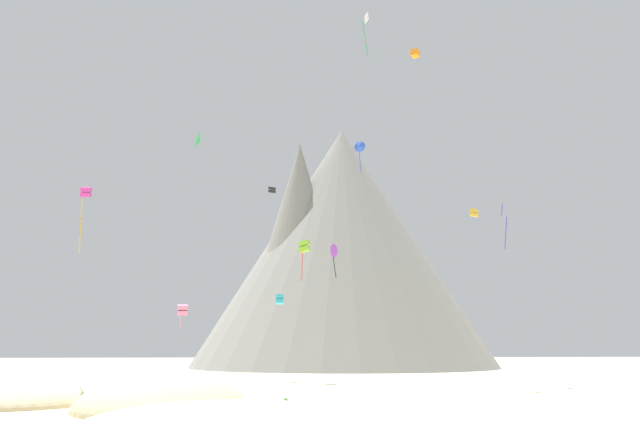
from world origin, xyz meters
name	(u,v)px	position (x,y,z in m)	size (l,w,h in m)	color
dune_foreground_left	(163,408)	(-8.54, 16.42, 0.00)	(15.31, 10.36, 4.12)	beige
dune_back_low	(24,403)	(-18.41, 20.60, 0.00)	(13.08, 10.93, 3.13)	beige
bush_low_patch	(122,396)	(-11.76, 19.90, 0.47)	(2.52, 2.52, 0.94)	#477238
bush_near_left	(231,417)	(-3.87, 6.36, 0.43)	(1.04, 1.04, 0.85)	#668C4C
bush_far_right	(286,402)	(-0.79, 16.82, 0.27)	(1.16, 1.16, 0.54)	#477238
rock_massif	(337,246)	(11.79, 92.65, 22.58)	(74.92, 74.92, 45.77)	gray
kite_orange_high	(415,53)	(14.56, 39.90, 36.57)	(1.20, 1.20, 0.88)	orange
kite_pink_low	(183,310)	(-12.34, 56.83, 8.32)	(1.48, 1.55, 2.98)	pink
kite_cyan_low	(280,299)	(-0.31, 46.99, 9.04)	(0.94, 0.99, 1.09)	#33BCDB
kite_magenta_mid	(86,194)	(-16.18, 23.34, 15.31)	(0.80, 0.85, 5.21)	#D1339E
kite_white_high	(366,25)	(8.39, 36.81, 38.15)	(0.68, 1.02, 5.16)	white
kite_lime_mid	(304,247)	(2.31, 44.63, 14.76)	(1.51, 1.45, 4.61)	#8CD133
kite_black_mid	(272,190)	(-1.27, 54.42, 23.72)	(1.00, 1.03, 0.94)	black
kite_blue_high	(359,147)	(9.60, 50.00, 28.50)	(1.45, 0.94, 4.31)	blue
kite_green_mid	(199,140)	(-9.42, 40.29, 25.53)	(1.07, 1.64, 1.58)	green
kite_indigo_mid	(503,215)	(22.79, 37.56, 17.35)	(0.84, 1.09, 4.78)	#5138B2
kite_gold_mid	(474,213)	(23.94, 49.64, 20.16)	(1.29, 1.26, 1.10)	gold
kite_violet_mid	(335,251)	(5.69, 44.25, 14.26)	(0.98, 1.51, 3.81)	purple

